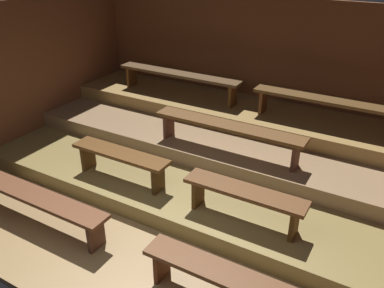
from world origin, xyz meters
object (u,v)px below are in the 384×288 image
Objects in this scene: bench_upper_left at (179,76)px; bench_lower_right at (244,196)px; bench_floor_left at (28,196)px; bench_upper_right at (331,104)px; bench_lower_left at (121,158)px; bench_middle_center at (228,129)px.

bench_lower_right is at bearing -44.48° from bench_upper_left.
bench_upper_right is (2.81, 3.19, 0.67)m from bench_floor_left.
bench_floor_left is at bearing -120.81° from bench_lower_left.
bench_floor_left is 2.62m from bench_lower_right.
bench_lower_right is 0.62× the size of bench_upper_right.
bench_middle_center is at bearing -36.51° from bench_upper_left.
bench_upper_right is (0.41, 2.15, 0.47)m from bench_lower_right.
bench_lower_right is at bearing 23.34° from bench_floor_left.
bench_lower_left is 1.52m from bench_middle_center.
bench_lower_left is 0.62× the size of bench_upper_right.
bench_middle_center reaches higher than bench_floor_left.
bench_upper_right is at bearing 44.48° from bench_lower_left.
bench_upper_right reaches higher than bench_floor_left.
bench_upper_left is (-2.19, 2.15, 0.47)m from bench_lower_right.
bench_lower_left is 1.00× the size of bench_lower_right.
bench_middle_center is 1.84m from bench_upper_left.
bench_lower_right is at bearing 0.00° from bench_lower_left.
bench_upper_left is (-0.41, 2.15, 0.47)m from bench_lower_left.
bench_middle_center is at bearing 51.37° from bench_floor_left.
bench_upper_left is at bearing 143.49° from bench_middle_center.
bench_middle_center is 1.59m from bench_upper_right.
bench_upper_right is at bearing 48.61° from bench_floor_left.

